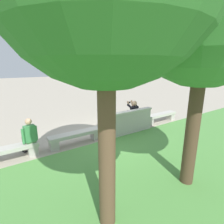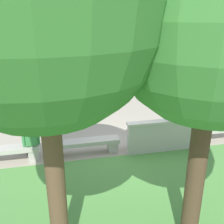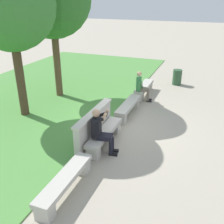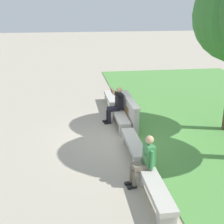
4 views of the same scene
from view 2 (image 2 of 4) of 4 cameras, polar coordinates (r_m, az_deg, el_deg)
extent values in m
plane|color=#A89E8C|center=(8.12, 2.46, -8.19)|extent=(80.00, 80.00, 0.00)
cube|color=#B7B2A8|center=(9.02, 18.92, -5.13)|extent=(0.28, 0.34, 0.33)
cube|color=#B7B2A8|center=(8.28, 10.22, -4.89)|extent=(1.98, 0.40, 0.12)
cube|color=#B7B2A8|center=(8.70, 15.08, -5.65)|extent=(0.28, 0.34, 0.33)
cube|color=#B7B2A8|center=(8.13, 4.80, -6.91)|extent=(0.28, 0.34, 0.33)
cube|color=#B7B2A8|center=(7.75, -5.77, -6.50)|extent=(1.98, 0.40, 0.12)
cube|color=#B7B2A8|center=(7.97, 0.11, -7.41)|extent=(0.28, 0.34, 0.33)
cube|color=#B7B2A8|center=(7.83, -11.65, -8.44)|extent=(0.28, 0.34, 0.33)
cube|color=#B7B2A8|center=(7.88, -22.68, -7.65)|extent=(1.98, 0.40, 0.12)
cube|color=#B7B2A8|center=(7.86, -16.62, -8.77)|extent=(0.28, 0.34, 0.33)
cube|color=#B7B2A8|center=(7.97, 11.17, -5.35)|extent=(2.20, 0.18, 0.95)
cube|color=beige|center=(7.76, 11.42, -2.00)|extent=(2.26, 0.24, 0.06)
cube|color=brown|center=(8.00, 10.95, -4.32)|extent=(0.44, 0.02, 0.22)
cube|color=black|center=(9.00, 11.89, -5.41)|extent=(0.14, 0.25, 0.06)
cylinder|color=black|center=(8.86, 12.24, -4.37)|extent=(0.11, 0.11, 0.42)
cube|color=black|center=(8.90, 10.81, -5.65)|extent=(0.14, 0.25, 0.06)
cylinder|color=black|center=(8.75, 11.15, -4.60)|extent=(0.11, 0.11, 0.42)
cube|color=black|center=(8.56, 12.53, -3.33)|extent=(0.37, 0.47, 0.12)
cube|color=black|center=(8.28, 13.57, -2.14)|extent=(0.37, 0.28, 0.56)
sphere|color=tan|center=(8.13, 13.82, 0.59)|extent=(0.22, 0.22, 0.22)
cylinder|color=black|center=(8.36, 14.40, 0.14)|extent=(0.14, 0.32, 0.21)
cylinder|color=tan|center=(8.40, 13.53, 0.90)|extent=(0.09, 0.19, 0.27)
cylinder|color=black|center=(8.14, 12.25, -0.22)|extent=(0.14, 0.32, 0.21)
cylinder|color=tan|center=(8.26, 12.12, 0.68)|extent=(0.13, 0.20, 0.27)
cube|color=black|center=(8.36, 12.62, 1.18)|extent=(0.15, 0.04, 0.08)
cube|color=black|center=(8.31, -16.52, -8.17)|extent=(0.14, 0.23, 0.06)
cylinder|color=#6B6051|center=(8.16, -16.61, -7.06)|extent=(0.10, 0.10, 0.42)
cube|color=black|center=(8.30, -17.76, -8.35)|extent=(0.14, 0.23, 0.06)
cylinder|color=#6B6051|center=(8.15, -17.87, -7.25)|extent=(0.10, 0.10, 0.42)
cube|color=#6B6051|center=(7.87, -17.29, -5.99)|extent=(0.35, 0.45, 0.12)
cube|color=#3D894C|center=(7.56, -17.30, -4.92)|extent=(0.35, 0.26, 0.52)
sphere|color=tan|center=(7.41, -17.61, -2.19)|extent=(0.20, 0.20, 0.20)
cylinder|color=#3D894C|center=(7.62, -15.78, -4.98)|extent=(0.08, 0.08, 0.48)
cylinder|color=#3D894C|center=(7.59, -18.77, -5.41)|extent=(0.08, 0.08, 0.48)
cube|color=#4C7F47|center=(7.64, -17.11, -5.78)|extent=(0.28, 0.20, 0.36)
cube|color=#395F35|center=(7.77, -17.00, -5.91)|extent=(0.20, 0.06, 0.16)
torus|color=black|center=(7.56, -17.27, -4.42)|extent=(0.10, 0.02, 0.10)
cylinder|color=brown|center=(4.14, -12.15, -14.73)|extent=(0.29, 0.29, 3.08)
sphere|color=#2D6B28|center=(3.41, -15.46, 21.74)|extent=(3.10, 3.10, 3.10)
cylinder|color=#4C3826|center=(4.60, 17.83, -12.42)|extent=(0.30, 0.30, 2.95)
sphere|color=#387A33|center=(3.91, 21.75, 18.20)|extent=(2.96, 2.96, 2.96)
camera|label=1|loc=(2.20, -55.96, -18.70)|focal=28.00mm
camera|label=3|loc=(13.32, 33.81, 18.23)|focal=42.00mm
camera|label=4|loc=(11.31, -54.53, 13.75)|focal=50.00mm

